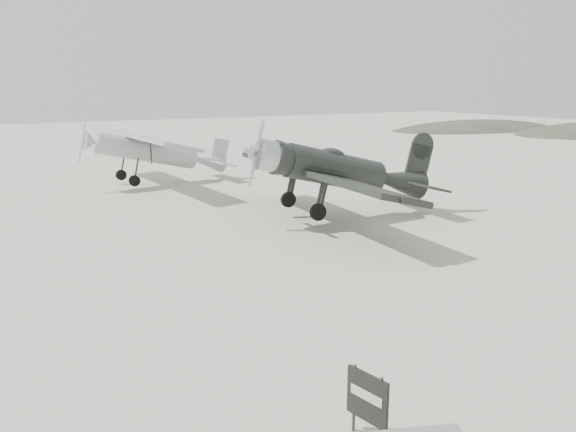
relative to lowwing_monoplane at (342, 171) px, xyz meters
name	(u,v)px	position (x,y,z in m)	size (l,w,h in m)	color
ground	(331,289)	(-5.18, -6.91, -2.11)	(160.00, 160.00, 0.00)	#A7A494
hill_northeast	(477,129)	(44.82, 33.09, -2.11)	(32.00, 16.00, 5.20)	#303A2A
lowwing_monoplane	(342,171)	(0.00, 0.00, 0.00)	(8.85, 12.36, 3.99)	black
highwing_monoplane	(153,147)	(-4.54, 12.53, 0.08)	(8.76, 12.35, 3.51)	#A0A2A5
sign_board	(367,399)	(-8.59, -13.06, -1.38)	(0.22, 0.84, 1.23)	#333333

